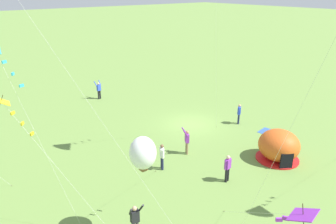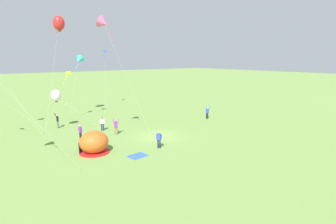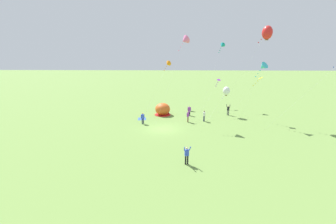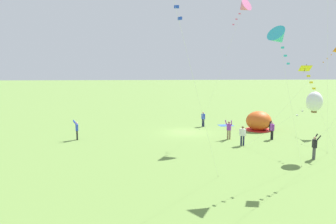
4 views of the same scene
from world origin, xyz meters
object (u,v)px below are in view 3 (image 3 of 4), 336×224
(popup_tent, at_px, (163,109))
(kite_pink, at_px, (185,40))
(person_with_toddler, at_px, (188,116))
(person_watching_sky, at_px, (143,118))
(kite_red, at_px, (267,33))
(kite_cyan, at_px, (263,67))
(kite_yellow, at_px, (258,81))
(person_strolling, at_px, (204,115))
(kite_orange, at_px, (168,64))
(kite_teal, at_px, (222,46))
(person_far_back, at_px, (228,110))
(kite_purple, at_px, (218,82))
(kite_white, at_px, (226,91))
(person_near_tent, at_px, (189,110))
(person_flying_kite, at_px, (187,154))

(popup_tent, xyz_separation_m, kite_pink, (3.14, 3.53, 11.29))
(person_with_toddler, relative_size, person_watching_sky, 1.10)
(kite_pink, relative_size, kite_red, 0.90)
(kite_cyan, bearing_deg, kite_yellow, 174.14)
(person_strolling, bearing_deg, kite_orange, -152.13)
(person_watching_sky, xyz_separation_m, kite_cyan, (-1.25, 17.63, 7.53))
(kite_yellow, bearing_deg, kite_teal, -160.28)
(person_with_toddler, relative_size, kite_pink, 0.14)
(person_far_back, relative_size, kite_purple, 0.30)
(person_strolling, distance_m, kite_orange, 15.25)
(kite_white, bearing_deg, kite_orange, -126.39)
(kite_purple, xyz_separation_m, kite_cyan, (11.36, 4.31, 3.37))
(kite_purple, bearing_deg, kite_white, 2.37)
(person_with_toddler, distance_m, kite_pink, 11.38)
(kite_red, bearing_deg, person_near_tent, -99.48)
(kite_purple, height_order, kite_teal, kite_teal)
(person_flying_kite, bearing_deg, person_watching_sky, -155.18)
(kite_teal, height_order, kite_cyan, kite_teal)
(kite_purple, height_order, kite_white, kite_purple)
(kite_orange, bearing_deg, kite_white, 53.61)
(kite_orange, xyz_separation_m, kite_white, (7.60, 10.32, -4.33))
(kite_cyan, xyz_separation_m, kite_yellow, (-1.79, 0.18, -2.17))
(person_watching_sky, distance_m, kite_pink, 13.15)
(kite_pink, height_order, kite_red, kite_red)
(kite_purple, xyz_separation_m, kite_yellow, (9.56, 4.50, 1.20))
(kite_yellow, bearing_deg, person_near_tent, -101.89)
(kite_cyan, relative_size, kite_yellow, 1.32)
(kite_orange, relative_size, kite_white, 1.85)
(person_flying_kite, bearing_deg, person_far_back, 157.00)
(kite_pink, xyz_separation_m, kite_orange, (-10.99, -2.95, -3.71))
(kite_yellow, bearing_deg, kite_pink, -87.08)
(person_far_back, xyz_separation_m, kite_purple, (-6.83, -0.78, 4.12))
(person_with_toddler, height_order, kite_teal, kite_teal)
(person_watching_sky, bearing_deg, kite_yellow, 99.70)
(kite_purple, relative_size, kite_white, 1.25)
(kite_red, bearing_deg, kite_orange, -123.33)
(person_near_tent, height_order, kite_teal, kite_teal)
(person_near_tent, distance_m, kite_orange, 11.88)
(popup_tent, xyz_separation_m, person_near_tent, (0.34, 4.62, -0.03))
(person_far_back, height_order, kite_pink, kite_pink)
(person_strolling, relative_size, person_with_toddler, 0.91)
(person_flying_kite, distance_m, kite_yellow, 20.67)
(popup_tent, bearing_deg, person_strolling, 60.43)
(person_with_toddler, distance_m, kite_purple, 13.71)
(person_near_tent, height_order, kite_yellow, kite_yellow)
(kite_purple, xyz_separation_m, kite_pink, (10.15, -7.09, 7.17))
(kite_teal, bearing_deg, person_near_tent, -38.02)
(kite_orange, bearing_deg, popup_tent, -4.27)
(person_watching_sky, height_order, kite_white, kite_white)
(kite_purple, relative_size, kite_pink, 0.48)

